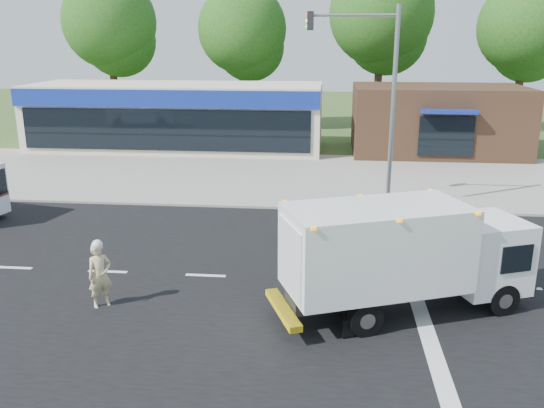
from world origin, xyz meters
name	(u,v)px	position (x,y,z in m)	size (l,w,h in m)	color
ground	(307,280)	(0.00, 0.00, 0.00)	(120.00, 120.00, 0.00)	#385123
road_asphalt	(307,280)	(0.00, 0.00, 0.00)	(60.00, 14.00, 0.02)	black
sidewalk	(315,201)	(0.00, 8.20, 0.06)	(60.00, 2.40, 0.12)	gray
parking_apron	(318,172)	(0.00, 14.00, 0.01)	(60.00, 9.00, 0.02)	gray
lane_markings	(355,302)	(1.35, -1.35, 0.02)	(55.20, 7.00, 0.01)	silver
ems_box_truck	(402,251)	(2.43, -1.78, 1.68)	(6.84, 4.25, 2.91)	black
emergency_worker	(100,274)	(-5.29, -2.21, 0.91)	(0.75, 0.73, 1.85)	#C9B686
retail_strip_mall	(177,116)	(-9.00, 19.93, 2.01)	(18.00, 6.20, 4.00)	beige
brown_storefront	(437,120)	(7.00, 19.98, 2.00)	(10.00, 6.70, 4.00)	#382316
traffic_signal_pole	(377,87)	(2.35, 7.60, 4.92)	(3.51, 0.25, 8.00)	gray
background_trees	(313,28)	(-0.85, 28.16, 7.38)	(36.77, 7.39, 12.10)	#332114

